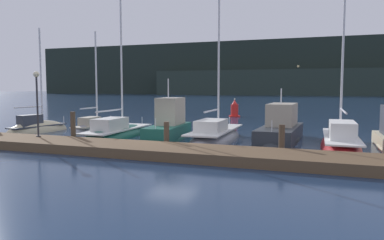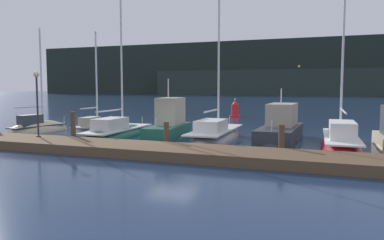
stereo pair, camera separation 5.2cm
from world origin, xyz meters
name	(u,v)px [view 1 (the left image)]	position (x,y,z in m)	size (l,w,h in m)	color
ground_plane	(172,147)	(0.00, 0.00, 0.00)	(400.00, 400.00, 0.00)	#192D4C
dock	(152,150)	(0.00, -2.36, 0.23)	(29.15, 2.80, 0.45)	brown
mooring_pile_1	(73,128)	(-5.75, -0.71, 0.90)	(0.28, 0.28, 1.80)	#4C3D2D
mooring_pile_2	(167,136)	(0.00, -0.71, 0.71)	(0.28, 0.28, 1.42)	#4C3D2D
mooring_pile_3	(282,141)	(5.75, -0.71, 0.74)	(0.28, 0.28, 1.48)	#4C3D2D
sailboat_berth_1	(37,131)	(-11.37, 2.61, 0.12)	(1.94, 5.22, 8.11)	beige
sailboat_berth_2	(94,130)	(-7.92, 4.37, 0.10)	(1.72, 5.10, 7.84)	gray
sailboat_berth_3	(117,135)	(-4.98, 2.67, 0.13)	(2.43, 7.84, 12.13)	#195647
motorboat_berth_4	(169,131)	(-1.44, 2.79, 0.50)	(2.37, 5.39, 4.24)	#195647
sailboat_berth_5	(215,139)	(1.46, 3.06, 0.12)	(2.53, 7.98, 10.16)	gray
motorboat_berth_6	(280,134)	(5.07, 4.45, 0.38)	(2.41, 6.77, 3.77)	#2D3338
sailboat_berth_7	(341,146)	(8.36, 2.69, 0.15)	(2.24, 8.23, 10.68)	red
channel_buoy	(235,110)	(-1.73, 20.85, 0.74)	(1.19, 1.19, 1.98)	red
dock_lamppost	(37,93)	(-7.29, -1.72, 2.88)	(0.32, 0.32, 3.59)	#2D2D33
hillside_backdrop	(315,70)	(1.98, 133.04, 9.76)	(240.00, 23.00, 21.19)	#1E2823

